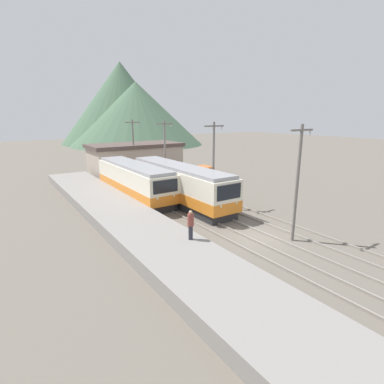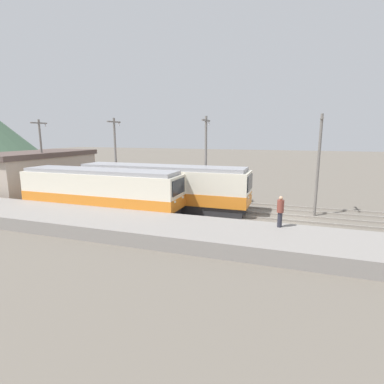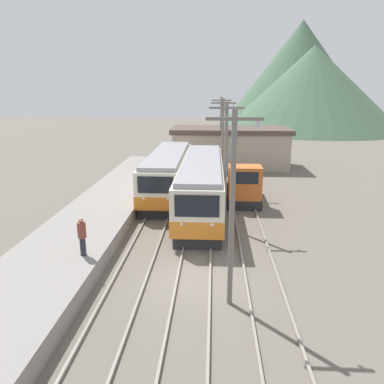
{
  "view_description": "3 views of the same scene",
  "coord_description": "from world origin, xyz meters",
  "px_view_note": "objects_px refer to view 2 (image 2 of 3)",
  "views": [
    {
      "loc": [
        -13.98,
        -13.2,
        7.96
      ],
      "look_at": [
        -0.41,
        7.02,
        1.73
      ],
      "focal_mm": 28.0,
      "sensor_mm": 36.0,
      "label": 1
    },
    {
      "loc": [
        -21.93,
        -0.02,
        6.02
      ],
      "look_at": [
        0.85,
        7.78,
        1.38
      ],
      "focal_mm": 28.0,
      "sensor_mm": 36.0,
      "label": 2
    },
    {
      "loc": [
        1.0,
        -14.77,
        8.05
      ],
      "look_at": [
        -0.35,
        8.16,
        1.83
      ],
      "focal_mm": 35.0,
      "sensor_mm": 36.0,
      "label": 3
    }
  ],
  "objects_px": {
    "person_on_platform": "(280,210)",
    "catenary_mast_mid": "(206,159)",
    "shunting_locomotive": "(153,186)",
    "catenary_mast_distant": "(42,154)",
    "commuter_train_left": "(101,192)",
    "catenary_mast_near": "(318,162)",
    "commuter_train_center": "(162,188)",
    "catenary_mast_far": "(116,156)"
  },
  "relations": [
    {
      "from": "person_on_platform",
      "to": "catenary_mast_mid",
      "type": "bearing_deg",
      "value": 43.96
    },
    {
      "from": "shunting_locomotive",
      "to": "catenary_mast_distant",
      "type": "xyz_separation_m",
      "value": [
        -1.49,
        11.52,
        2.85
      ]
    },
    {
      "from": "commuter_train_left",
      "to": "person_on_platform",
      "type": "xyz_separation_m",
      "value": [
        -2.24,
        -13.56,
        0.22
      ]
    },
    {
      "from": "shunting_locomotive",
      "to": "catenary_mast_distant",
      "type": "bearing_deg",
      "value": 97.38
    },
    {
      "from": "commuter_train_left",
      "to": "shunting_locomotive",
      "type": "relative_size",
      "value": 2.38
    },
    {
      "from": "commuter_train_left",
      "to": "catenary_mast_distant",
      "type": "relative_size",
      "value": 1.76
    },
    {
      "from": "catenary_mast_near",
      "to": "person_on_platform",
      "type": "distance_m",
      "value": 7.28
    },
    {
      "from": "commuter_train_center",
      "to": "person_on_platform",
      "type": "height_order",
      "value": "commuter_train_center"
    },
    {
      "from": "catenary_mast_near",
      "to": "catenary_mast_far",
      "type": "bearing_deg",
      "value": 90.0
    },
    {
      "from": "commuter_train_left",
      "to": "catenary_mast_far",
      "type": "relative_size",
      "value": 1.76
    },
    {
      "from": "commuter_train_left",
      "to": "catenary_mast_far",
      "type": "bearing_deg",
      "value": 16.93
    },
    {
      "from": "commuter_train_center",
      "to": "commuter_train_left",
      "type": "bearing_deg",
      "value": 125.58
    },
    {
      "from": "commuter_train_center",
      "to": "catenary_mast_mid",
      "type": "xyz_separation_m",
      "value": [
        1.51,
        -3.34,
        2.41
      ]
    },
    {
      "from": "catenary_mast_far",
      "to": "person_on_platform",
      "type": "relative_size",
      "value": 4.16
    },
    {
      "from": "catenary_mast_mid",
      "to": "person_on_platform",
      "type": "xyz_separation_m",
      "value": [
        -6.55,
        -6.31,
        -2.25
      ]
    },
    {
      "from": "person_on_platform",
      "to": "catenary_mast_distant",
      "type": "bearing_deg",
      "value": 74.39
    },
    {
      "from": "catenary_mast_near",
      "to": "shunting_locomotive",
      "type": "bearing_deg",
      "value": 83.98
    },
    {
      "from": "catenary_mast_distant",
      "to": "shunting_locomotive",
      "type": "bearing_deg",
      "value": -82.62
    },
    {
      "from": "commuter_train_left",
      "to": "commuter_train_center",
      "type": "bearing_deg",
      "value": -54.42
    },
    {
      "from": "catenary_mast_mid",
      "to": "shunting_locomotive",
      "type": "bearing_deg",
      "value": 75.07
    },
    {
      "from": "catenary_mast_mid",
      "to": "person_on_platform",
      "type": "distance_m",
      "value": 9.37
    },
    {
      "from": "catenary_mast_far",
      "to": "commuter_train_left",
      "type": "bearing_deg",
      "value": -163.07
    },
    {
      "from": "shunting_locomotive",
      "to": "catenary_mast_near",
      "type": "bearing_deg",
      "value": -96.02
    },
    {
      "from": "catenary_mast_near",
      "to": "person_on_platform",
      "type": "height_order",
      "value": "catenary_mast_near"
    },
    {
      "from": "catenary_mast_mid",
      "to": "catenary_mast_far",
      "type": "xyz_separation_m",
      "value": [
        0.0,
        8.56,
        0.0
      ]
    },
    {
      "from": "commuter_train_left",
      "to": "catenary_mast_far",
      "type": "xyz_separation_m",
      "value": [
        4.31,
        1.31,
        2.47
      ]
    },
    {
      "from": "shunting_locomotive",
      "to": "catenary_mast_far",
      "type": "distance_m",
      "value": 4.38
    },
    {
      "from": "catenary_mast_far",
      "to": "person_on_platform",
      "type": "height_order",
      "value": "catenary_mast_far"
    },
    {
      "from": "commuter_train_center",
      "to": "catenary_mast_distant",
      "type": "distance_m",
      "value": 14.08
    },
    {
      "from": "catenary_mast_mid",
      "to": "catenary_mast_distant",
      "type": "distance_m",
      "value": 17.12
    },
    {
      "from": "catenary_mast_mid",
      "to": "commuter_train_center",
      "type": "bearing_deg",
      "value": 114.32
    },
    {
      "from": "commuter_train_left",
      "to": "person_on_platform",
      "type": "height_order",
      "value": "commuter_train_left"
    },
    {
      "from": "commuter_train_center",
      "to": "catenary_mast_near",
      "type": "xyz_separation_m",
      "value": [
        1.51,
        -11.9,
        2.41
      ]
    },
    {
      "from": "shunting_locomotive",
      "to": "catenary_mast_near",
      "type": "distance_m",
      "value": 14.52
    },
    {
      "from": "catenary_mast_mid",
      "to": "catenary_mast_far",
      "type": "relative_size",
      "value": 1.0
    },
    {
      "from": "commuter_train_center",
      "to": "person_on_platform",
      "type": "distance_m",
      "value": 10.89
    },
    {
      "from": "shunting_locomotive",
      "to": "catenary_mast_distant",
      "type": "height_order",
      "value": "catenary_mast_distant"
    },
    {
      "from": "commuter_train_center",
      "to": "catenary_mast_far",
      "type": "distance_m",
      "value": 5.95
    },
    {
      "from": "commuter_train_center",
      "to": "person_on_platform",
      "type": "xyz_separation_m",
      "value": [
        -5.04,
        -9.65,
        0.16
      ]
    },
    {
      "from": "catenary_mast_near",
      "to": "catenary_mast_mid",
      "type": "relative_size",
      "value": 1.0
    },
    {
      "from": "catenary_mast_mid",
      "to": "person_on_platform",
      "type": "relative_size",
      "value": 4.16
    },
    {
      "from": "catenary_mast_far",
      "to": "catenary_mast_distant",
      "type": "relative_size",
      "value": 1.0
    }
  ]
}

